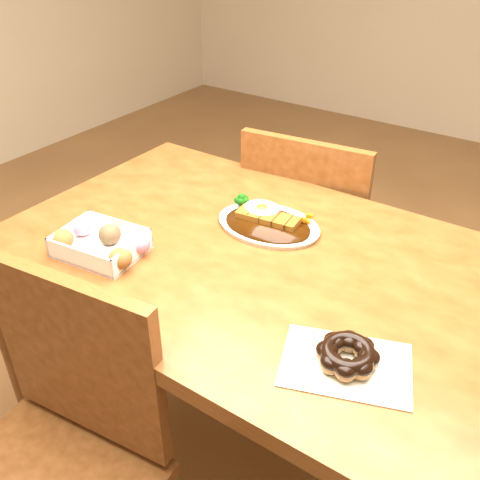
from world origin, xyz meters
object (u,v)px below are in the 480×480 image
Objects in this scene: chair_near at (52,467)px; katsu_curry_plate at (267,221)px; pon_de_ring at (347,356)px; chair_far at (312,237)px; donut_box at (100,243)px; table at (249,286)px.

chair_near reaches higher than katsu_curry_plate.
chair_near is 3.26× the size of pon_de_ring.
chair_far is 3.81× the size of donut_box.
chair_far is 1.07m from chair_near.
donut_box is (-0.19, -0.73, 0.30)m from chair_far.
chair_far reaches higher than katsu_curry_plate.
chair_far is (-0.10, 0.54, -0.17)m from table.
chair_near is 3.21× the size of katsu_curry_plate.
table is at bearing -77.28° from katsu_curry_plate.
table is 4.42× the size of katsu_curry_plate.
chair_far is at bearing 81.89° from chair_near.
donut_box is at bearing 69.03° from chair_far.
donut_box reaches higher than pon_de_ring.
chair_far reaches higher than pon_de_ring.
donut_box is (-0.16, 0.34, 0.30)m from chair_near.
donut_box is (-0.25, -0.32, 0.01)m from katsu_curry_plate.
katsu_curry_plate is 1.19× the size of donut_box.
chair_near is 0.48m from donut_box.
table is at bearing 93.59° from chair_far.
pon_de_ring is at bearing -0.60° from donut_box.
chair_far is 0.91m from pon_de_ring.
katsu_curry_plate is (0.07, -0.41, 0.29)m from chair_far.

